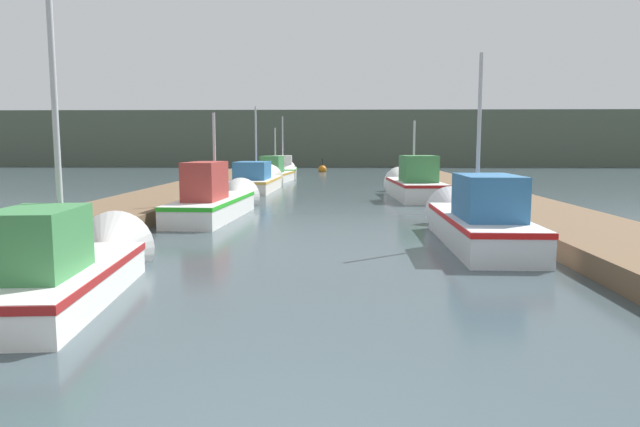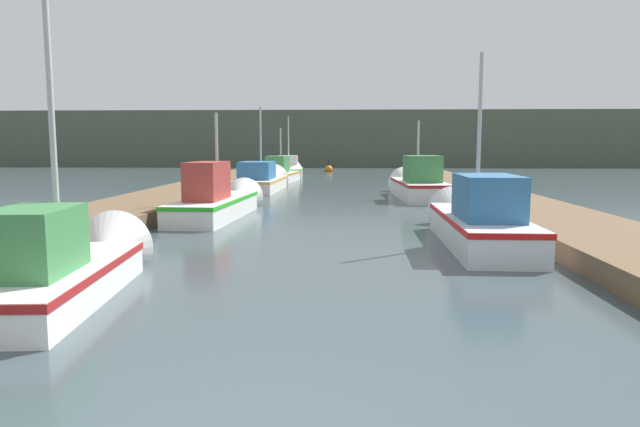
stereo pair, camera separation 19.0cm
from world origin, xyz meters
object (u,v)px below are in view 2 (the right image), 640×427
fishing_boat_0 (68,265)px  fishing_boat_5 (282,174)px  fishing_boat_2 (220,200)px  channel_buoy (329,169)px  fishing_boat_6 (289,171)px  fishing_boat_3 (416,184)px  mooring_piling_0 (434,177)px  fishing_boat_4 (262,180)px  mooring_piling_1 (414,170)px  fishing_boat_1 (475,219)px

fishing_boat_0 → fishing_boat_5: (0.29, 23.97, 0.04)m
fishing_boat_2 → channel_buoy: bearing=88.4°
fishing_boat_0 → fishing_boat_6: (0.28, 27.99, 0.03)m
fishing_boat_2 → fishing_boat_3: (6.35, 6.09, 0.06)m
mooring_piling_0 → fishing_boat_2: bearing=-128.5°
fishing_boat_0 → fishing_boat_3: bearing=60.4°
mooring_piling_0 → channel_buoy: bearing=107.0°
fishing_boat_4 → fishing_boat_2: bearing=-87.0°
fishing_boat_2 → mooring_piling_1: 18.07m
fishing_boat_1 → fishing_boat_2: 7.60m
fishing_boat_0 → fishing_boat_3: size_ratio=0.74×
fishing_boat_2 → fishing_boat_6: (0.03, 19.43, -0.05)m
fishing_boat_2 → mooring_piling_0: bearing=54.9°
fishing_boat_5 → mooring_piling_0: bearing=-32.6°
fishing_boat_0 → channel_buoy: 35.17m
fishing_boat_3 → mooring_piling_1: size_ratio=5.05×
fishing_boat_0 → mooring_piling_0: 19.64m
fishing_boat_4 → fishing_boat_6: 10.00m
fishing_boat_2 → fishing_boat_6: fishing_boat_6 is taller
fishing_boat_4 → mooring_piling_0: (7.71, 0.04, 0.16)m
fishing_boat_4 → fishing_boat_6: (0.20, 10.00, -0.02)m
fishing_boat_3 → fishing_boat_5: 11.25m
fishing_boat_0 → fishing_boat_2: bearing=83.0°
fishing_boat_2 → channel_buoy: (2.31, 26.51, -0.28)m
fishing_boat_5 → fishing_boat_6: 4.02m
fishing_boat_2 → mooring_piling_0: 12.11m
fishing_boat_4 → channel_buoy: size_ratio=5.29×
fishing_boat_2 → fishing_boat_4: fishing_boat_4 is taller
fishing_boat_0 → fishing_boat_6: fishing_boat_0 is taller
fishing_boat_0 → mooring_piling_1: size_ratio=3.74×
fishing_boat_6 → channel_buoy: (2.28, 7.08, -0.24)m
fishing_boat_4 → mooring_piling_0: size_ratio=5.12×
fishing_boat_1 → fishing_boat_2: fishing_boat_1 is taller
fishing_boat_4 → channel_buoy: 17.26m
fishing_boat_6 → mooring_piling_0: size_ratio=4.06×
fishing_boat_1 → channel_buoy: 30.96m
mooring_piling_1 → channel_buoy: (-5.17, 10.07, -0.45)m
fishing_boat_3 → fishing_boat_5: fishing_boat_3 is taller
fishing_boat_0 → fishing_boat_1: size_ratio=0.80×
fishing_boat_6 → channel_buoy: bearing=69.1°
fishing_boat_2 → fishing_boat_4: size_ratio=1.02×
fishing_boat_2 → channel_buoy: 26.61m
fishing_boat_6 → mooring_piling_1: 8.03m
fishing_boat_1 → fishing_boat_2: bearing=147.6°
fishing_boat_1 → fishing_boat_5: 20.58m
fishing_boat_2 → fishing_boat_4: bearing=94.4°
mooring_piling_0 → fishing_boat_5: bearing=141.6°
mooring_piling_0 → mooring_piling_1: 6.97m
channel_buoy → fishing_boat_3: bearing=-78.8°
mooring_piling_0 → mooring_piling_1: size_ratio=0.94×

